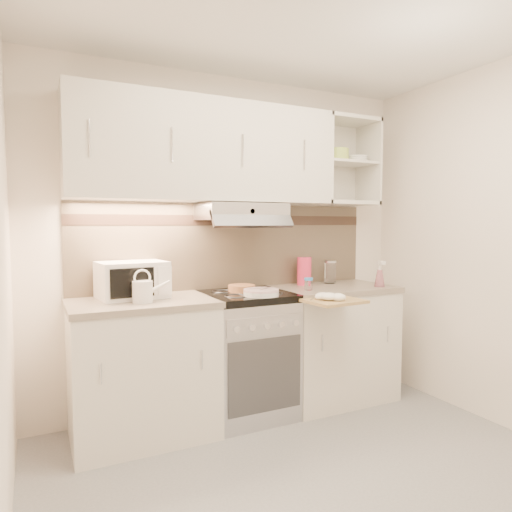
{
  "coord_description": "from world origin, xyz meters",
  "views": [
    {
      "loc": [
        -1.37,
        -1.85,
        1.39
      ],
      "look_at": [
        0.0,
        0.95,
        1.17
      ],
      "focal_mm": 32.0,
      "sensor_mm": 36.0,
      "label": 1
    }
  ],
  "objects_px": {
    "watering_can": "(144,290)",
    "electric_range": "(247,354)",
    "microwave": "(132,280)",
    "cutting_board": "(333,301)",
    "spray_bottle": "(380,276)",
    "glass_jar": "(330,272)",
    "plate_stack": "(261,292)",
    "pink_pitcher": "(304,271)"
  },
  "relations": [
    {
      "from": "electric_range",
      "to": "glass_jar",
      "type": "height_order",
      "value": "glass_jar"
    },
    {
      "from": "watering_can",
      "to": "spray_bottle",
      "type": "bearing_deg",
      "value": -5.15
    },
    {
      "from": "cutting_board",
      "to": "microwave",
      "type": "bearing_deg",
      "value": 151.9
    },
    {
      "from": "plate_stack",
      "to": "pink_pitcher",
      "type": "xyz_separation_m",
      "value": [
        0.56,
        0.35,
        0.09
      ]
    },
    {
      "from": "glass_jar",
      "to": "spray_bottle",
      "type": "height_order",
      "value": "spray_bottle"
    },
    {
      "from": "plate_stack",
      "to": "cutting_board",
      "type": "distance_m",
      "value": 0.49
    },
    {
      "from": "pink_pitcher",
      "to": "cutting_board",
      "type": "relative_size",
      "value": 0.61
    },
    {
      "from": "glass_jar",
      "to": "cutting_board",
      "type": "xyz_separation_m",
      "value": [
        -0.38,
        -0.57,
        -0.13
      ]
    },
    {
      "from": "microwave",
      "to": "watering_can",
      "type": "xyz_separation_m",
      "value": [
        0.03,
        -0.21,
        -0.05
      ]
    },
    {
      "from": "electric_range",
      "to": "microwave",
      "type": "bearing_deg",
      "value": 171.58
    },
    {
      "from": "electric_range",
      "to": "glass_jar",
      "type": "relative_size",
      "value": 4.75
    },
    {
      "from": "pink_pitcher",
      "to": "glass_jar",
      "type": "relative_size",
      "value": 1.2
    },
    {
      "from": "electric_range",
      "to": "cutting_board",
      "type": "xyz_separation_m",
      "value": [
        0.45,
        -0.42,
        0.42
      ]
    },
    {
      "from": "spray_bottle",
      "to": "glass_jar",
      "type": "bearing_deg",
      "value": 128.43
    },
    {
      "from": "watering_can",
      "to": "plate_stack",
      "type": "bearing_deg",
      "value": -8.58
    },
    {
      "from": "plate_stack",
      "to": "glass_jar",
      "type": "distance_m",
      "value": 0.88
    },
    {
      "from": "plate_stack",
      "to": "pink_pitcher",
      "type": "bearing_deg",
      "value": 31.51
    },
    {
      "from": "electric_range",
      "to": "cutting_board",
      "type": "bearing_deg",
      "value": -42.95
    },
    {
      "from": "plate_stack",
      "to": "spray_bottle",
      "type": "distance_m",
      "value": 1.04
    },
    {
      "from": "microwave",
      "to": "plate_stack",
      "type": "height_order",
      "value": "microwave"
    },
    {
      "from": "microwave",
      "to": "watering_can",
      "type": "height_order",
      "value": "microwave"
    },
    {
      "from": "watering_can",
      "to": "spray_bottle",
      "type": "relative_size",
      "value": 1.14
    },
    {
      "from": "plate_stack",
      "to": "cutting_board",
      "type": "bearing_deg",
      "value": -29.36
    },
    {
      "from": "microwave",
      "to": "spray_bottle",
      "type": "relative_size",
      "value": 2.13
    },
    {
      "from": "glass_jar",
      "to": "spray_bottle",
      "type": "xyz_separation_m",
      "value": [
        0.23,
        -0.34,
        -0.01
      ]
    },
    {
      "from": "plate_stack",
      "to": "spray_bottle",
      "type": "bearing_deg",
      "value": -0.35
    },
    {
      "from": "watering_can",
      "to": "electric_range",
      "type": "bearing_deg",
      "value": 4.8
    },
    {
      "from": "electric_range",
      "to": "cutting_board",
      "type": "height_order",
      "value": "electric_range"
    },
    {
      "from": "microwave",
      "to": "glass_jar",
      "type": "bearing_deg",
      "value": -4.94
    },
    {
      "from": "microwave",
      "to": "pink_pitcher",
      "type": "distance_m",
      "value": 1.38
    },
    {
      "from": "watering_can",
      "to": "plate_stack",
      "type": "relative_size",
      "value": 1.01
    },
    {
      "from": "electric_range",
      "to": "plate_stack",
      "type": "bearing_deg",
      "value": -81.99
    },
    {
      "from": "electric_range",
      "to": "plate_stack",
      "type": "xyz_separation_m",
      "value": [
        0.03,
        -0.18,
        0.47
      ]
    },
    {
      "from": "electric_range",
      "to": "microwave",
      "type": "xyz_separation_m",
      "value": [
        -0.79,
        0.12,
        0.57
      ]
    },
    {
      "from": "watering_can",
      "to": "cutting_board",
      "type": "xyz_separation_m",
      "value": [
        1.21,
        -0.33,
        -0.1
      ]
    },
    {
      "from": "spray_bottle",
      "to": "cutting_board",
      "type": "xyz_separation_m",
      "value": [
        -0.61,
        -0.23,
        -0.11
      ]
    },
    {
      "from": "plate_stack",
      "to": "cutting_board",
      "type": "xyz_separation_m",
      "value": [
        0.42,
        -0.24,
        -0.05
      ]
    },
    {
      "from": "plate_stack",
      "to": "glass_jar",
      "type": "height_order",
      "value": "glass_jar"
    },
    {
      "from": "electric_range",
      "to": "plate_stack",
      "type": "relative_size",
      "value": 3.69
    },
    {
      "from": "plate_stack",
      "to": "pink_pitcher",
      "type": "distance_m",
      "value": 0.67
    },
    {
      "from": "watering_can",
      "to": "cutting_board",
      "type": "distance_m",
      "value": 1.25
    },
    {
      "from": "pink_pitcher",
      "to": "microwave",
      "type": "bearing_deg",
      "value": 158.08
    }
  ]
}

